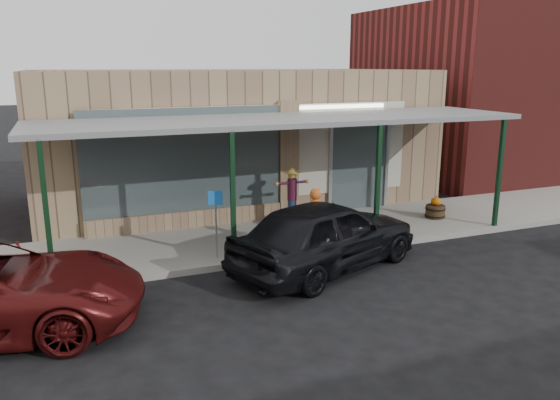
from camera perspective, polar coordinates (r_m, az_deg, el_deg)
name	(u,v)px	position (r m, az deg, el deg)	size (l,w,h in m)	color
ground	(353,291)	(11.04, 7.67, -9.38)	(120.00, 120.00, 0.00)	black
sidewalk	(285,236)	(14.06, 0.50, -3.77)	(40.00, 3.20, 0.15)	gray
storefront	(232,137)	(17.84, -5.06, 6.61)	(12.00, 6.25, 4.20)	#937B5A
awning	(286,121)	(13.42, 0.59, 8.21)	(12.00, 3.00, 3.04)	slate
block_buildings_near	(278,82)	(19.35, -0.25, 12.20)	(61.00, 8.00, 8.00)	maroon
barrel_scarecrow	(292,207)	(14.46, 1.27, -0.71)	(0.96, 0.78, 1.61)	#442C1B
barrel_pumpkin	(435,210)	(15.98, 15.92, -1.01)	(0.64, 0.64, 0.64)	#442C1B
handicap_sign	(216,215)	(12.10, -6.73, -1.56)	(0.31, 0.11, 1.53)	gray
parked_sedan	(326,235)	(11.83, 4.82, -3.62)	(4.98, 3.43, 1.63)	black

